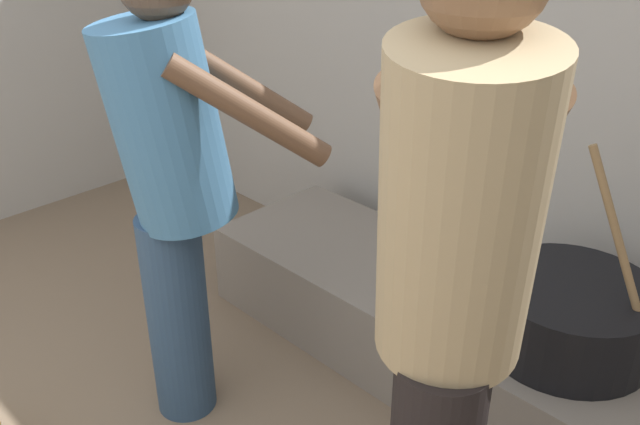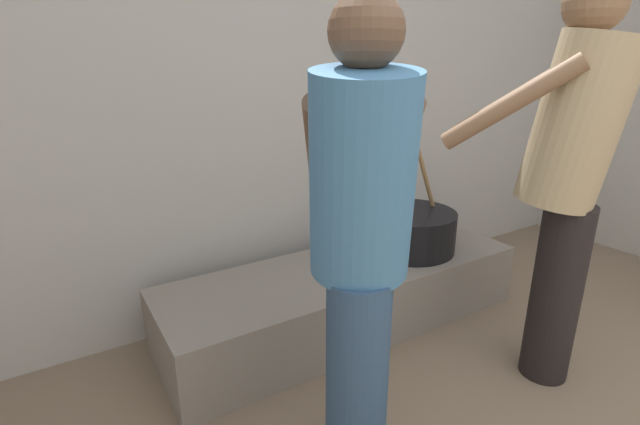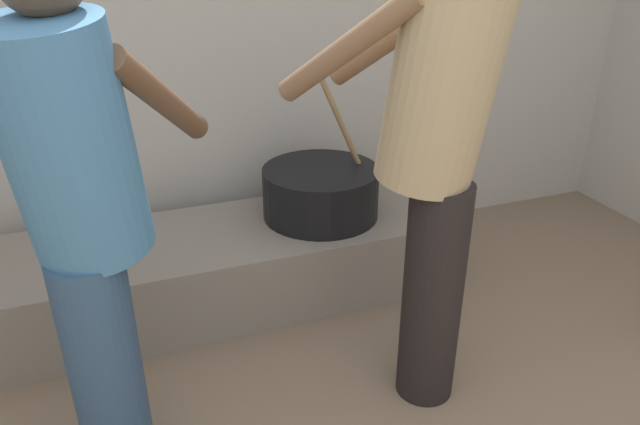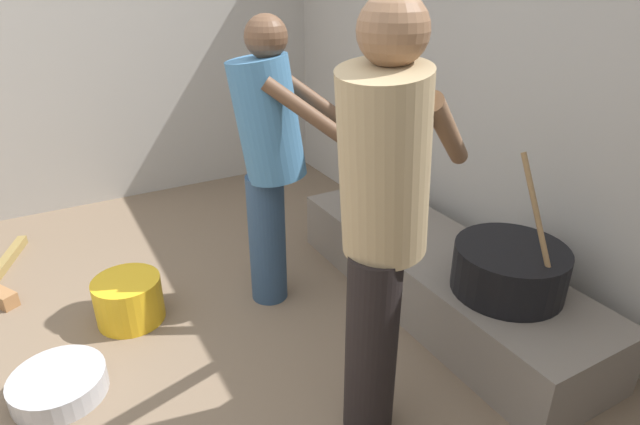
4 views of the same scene
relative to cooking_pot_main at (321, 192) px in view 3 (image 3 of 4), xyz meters
name	(u,v)px [view 3 (image 3 of 4)]	position (x,y,z in m)	size (l,w,h in m)	color
block_enclosure_rear	(186,24)	(-0.45, 0.51, 0.67)	(5.09, 0.20, 2.24)	#ADA8A0
hearth_ledge	(229,266)	(-0.44, -0.01, -0.28)	(1.93, 0.60, 0.34)	slate
cooking_pot_main	(321,192)	(0.00, 0.00, 0.00)	(0.51, 0.51, 0.68)	black
cook_in_tan_shirt	(437,134)	(0.07, -0.79, 0.50)	(0.64, 0.74, 1.65)	black
cook_in_blue_shirt	(82,207)	(-0.93, -0.77, 0.41)	(0.62, 0.71, 1.52)	navy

